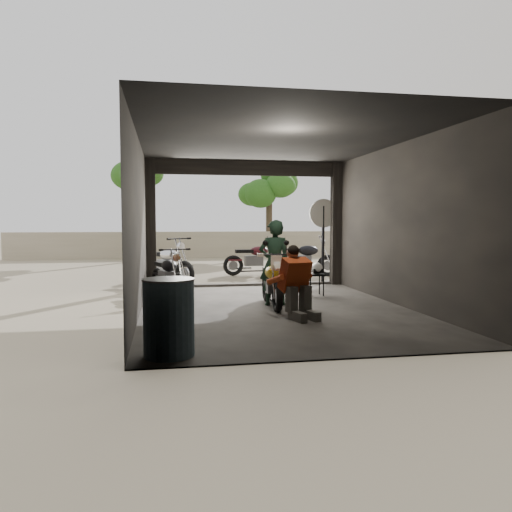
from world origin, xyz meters
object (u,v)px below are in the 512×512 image
object	(u,v)px
outside_bike_b	(255,256)
mechanic	(299,284)
main_bike	(272,279)
rider	(274,263)
oil_drum	(169,319)
outside_bike_a	(165,261)
outside_bike_c	(304,256)
stool	(315,277)
sign_post	(323,227)
helmet	(317,268)
left_bike	(167,272)

from	to	relation	value
outside_bike_b	mechanic	bearing A→B (deg)	171.53
main_bike	mechanic	world-z (taller)	mechanic
main_bike	rider	xyz separation A→B (m)	(0.08, 0.13, 0.30)
rider	oil_drum	distance (m)	4.04
outside_bike_a	outside_bike_b	size ratio (longest dim) A/B	1.05
outside_bike_a	rider	size ratio (longest dim) A/B	1.09
outside_bike_c	mechanic	world-z (taller)	outside_bike_c
oil_drum	rider	bearing A→B (deg)	58.81
outside_bike_a	mechanic	bearing A→B (deg)	-109.35
outside_bike_a	main_bike	bearing A→B (deg)	-105.31
outside_bike_c	oil_drum	bearing A→B (deg)	172.18
main_bike	outside_bike_b	distance (m)	5.80
rider	oil_drum	xyz separation A→B (m)	(-2.08, -3.44, -0.37)
outside_bike_a	stool	xyz separation A→B (m)	(3.30, -2.83, -0.20)
outside_bike_a	oil_drum	xyz separation A→B (m)	(0.04, -7.36, -0.14)
main_bike	mechanic	size ratio (longest dim) A/B	1.35
main_bike	stool	world-z (taller)	main_bike
main_bike	sign_post	bearing A→B (deg)	59.26
outside_bike_c	rider	world-z (taller)	rider
main_bike	helmet	distance (m)	1.82
outside_bike_c	rider	size ratio (longest dim) A/B	1.08
left_bike	mechanic	xyz separation A→B (m)	(2.19, -3.19, 0.07)
helmet	sign_post	size ratio (longest dim) A/B	0.12
left_bike	outside_bike_a	xyz separation A→B (m)	(-0.04, 2.14, 0.08)
outside_bike_c	stool	world-z (taller)	outside_bike_c
rider	sign_post	size ratio (longest dim) A/B	0.75
mechanic	sign_post	xyz separation A→B (m)	(1.87, 4.44, 0.90)
left_bike	sign_post	xyz separation A→B (m)	(4.06, 1.25, 0.97)
outside_bike_c	oil_drum	size ratio (longest dim) A/B	1.91
helmet	outside_bike_c	bearing A→B (deg)	84.15
rider	sign_post	world-z (taller)	sign_post
stool	helmet	bearing A→B (deg)	38.85
outside_bike_c	stool	size ratio (longest dim) A/B	3.67
outside_bike_b	oil_drum	distance (m)	9.46
rider	stool	size ratio (longest dim) A/B	3.38
main_bike	outside_bike_a	distance (m)	4.54
outside_bike_c	sign_post	distance (m)	2.27
outside_bike_b	stool	bearing A→B (deg)	-177.43
stool	left_bike	bearing A→B (deg)	168.10
outside_bike_a	sign_post	bearing A→B (deg)	-54.43
mechanic	oil_drum	size ratio (longest dim) A/B	1.26
outside_bike_b	mechanic	size ratio (longest dim) A/B	1.44
oil_drum	sign_post	size ratio (longest dim) A/B	0.43
mechanic	sign_post	world-z (taller)	sign_post
outside_bike_b	stool	world-z (taller)	outside_bike_b
main_bike	stool	distance (m)	1.75
mechanic	stool	xyz separation A→B (m)	(1.06, 2.50, -0.18)
outside_bike_c	rider	xyz separation A→B (m)	(-2.04, -5.10, 0.23)
outside_bike_c	oil_drum	xyz separation A→B (m)	(-4.13, -8.55, -0.14)
main_bike	outside_bike_b	size ratio (longest dim) A/B	0.93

